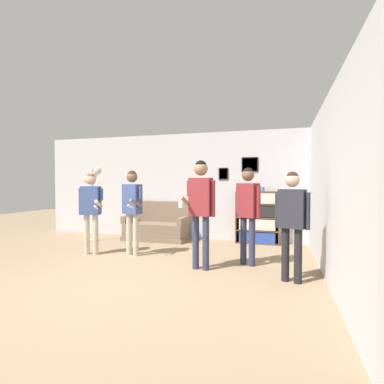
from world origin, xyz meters
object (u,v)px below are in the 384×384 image
(bookshelf, at_px, (257,217))
(person_player_foreground_center, at_px, (132,203))
(person_player_foreground_left, at_px, (91,205))
(floor_lamp, at_px, (93,184))
(drinking_cup, at_px, (263,189))
(couch, at_px, (157,227))
(person_spectator_near_bookshelf, at_px, (248,205))
(person_watcher_holding_cup, at_px, (201,202))
(person_spectator_far_right, at_px, (292,215))

(bookshelf, relative_size, person_player_foreground_center, 0.74)
(person_player_foreground_center, bearing_deg, person_player_foreground_left, -169.00)
(bookshelf, relative_size, floor_lamp, 0.68)
(bookshelf, height_order, floor_lamp, floor_lamp)
(person_player_foreground_left, xyz_separation_m, drinking_cup, (3.22, 2.05, 0.29))
(bookshelf, distance_m, person_player_foreground_center, 2.99)
(couch, relative_size, person_player_foreground_center, 0.95)
(person_player_foreground_left, bearing_deg, bookshelf, 33.51)
(floor_lamp, xyz_separation_m, person_spectator_near_bookshelf, (3.90, -1.14, -0.37))
(couch, height_order, person_player_foreground_center, person_player_foreground_center)
(floor_lamp, distance_m, person_spectator_near_bookshelf, 4.08)
(couch, height_order, bookshelf, bookshelf)
(bookshelf, bearing_deg, person_watcher_holding_cup, -106.66)
(couch, xyz_separation_m, floor_lamp, (-1.44, -0.62, 1.11))
(person_player_foreground_center, height_order, person_watcher_holding_cup, person_watcher_holding_cup)
(bookshelf, bearing_deg, floor_lamp, -168.32)
(floor_lamp, relative_size, person_player_foreground_center, 1.09)
(person_spectator_near_bookshelf, bearing_deg, person_player_foreground_center, 178.58)
(person_player_foreground_left, relative_size, person_watcher_holding_cup, 0.90)
(person_spectator_far_right, height_order, drinking_cup, person_spectator_far_right)
(floor_lamp, height_order, person_watcher_holding_cup, floor_lamp)
(person_player_foreground_center, height_order, person_spectator_far_right, person_player_foreground_center)
(person_spectator_near_bookshelf, height_order, drinking_cup, person_spectator_near_bookshelf)
(couch, xyz_separation_m, person_watcher_holding_cup, (1.75, -2.25, 0.81))
(couch, bearing_deg, person_spectator_near_bookshelf, -35.53)
(person_player_foreground_center, bearing_deg, person_watcher_holding_cup, -19.62)
(floor_lamp, bearing_deg, bookshelf, 11.68)
(couch, relative_size, bookshelf, 1.29)
(person_spectator_near_bookshelf, xyz_separation_m, person_spectator_far_right, (0.70, -0.73, -0.08))
(bookshelf, height_order, person_player_foreground_left, person_player_foreground_left)
(person_player_foreground_center, distance_m, person_spectator_far_right, 3.06)
(person_player_foreground_left, distance_m, person_spectator_near_bookshelf, 3.09)
(floor_lamp, xyz_separation_m, person_player_foreground_left, (0.82, -1.24, -0.42))
(couch, xyz_separation_m, bookshelf, (2.48, 0.19, 0.31))
(floor_lamp, distance_m, drinking_cup, 4.12)
(person_watcher_holding_cup, relative_size, person_spectator_far_right, 1.13)
(person_watcher_holding_cup, bearing_deg, bookshelf, 73.34)
(drinking_cup, bearing_deg, floor_lamp, -168.66)
(person_watcher_holding_cup, distance_m, person_spectator_near_bookshelf, 0.87)
(bookshelf, relative_size, drinking_cup, 12.47)
(bookshelf, height_order, person_player_foreground_center, person_player_foreground_center)
(person_watcher_holding_cup, height_order, person_spectator_far_right, person_watcher_holding_cup)
(person_player_foreground_left, xyz_separation_m, person_spectator_near_bookshelf, (3.08, 0.10, 0.05))
(person_player_foreground_center, bearing_deg, person_spectator_far_right, -14.91)
(person_watcher_holding_cup, bearing_deg, person_player_foreground_center, 160.38)
(person_player_foreground_left, height_order, drinking_cup, person_player_foreground_left)
(floor_lamp, bearing_deg, person_spectator_far_right, -22.09)
(person_spectator_far_right, bearing_deg, person_player_foreground_left, 170.60)
(floor_lamp, distance_m, person_watcher_holding_cup, 3.60)
(bookshelf, bearing_deg, person_spectator_far_right, -75.66)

